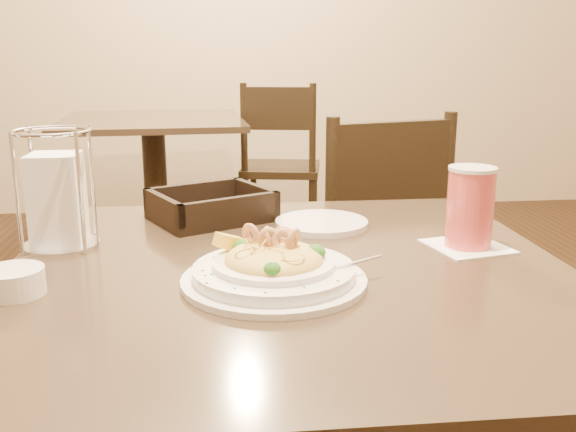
{
  "coord_description": "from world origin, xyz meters",
  "views": [
    {
      "loc": [
        -0.1,
        -0.96,
        1.09
      ],
      "look_at": [
        0.0,
        0.02,
        0.84
      ],
      "focal_mm": 40.0,
      "sensor_mm": 36.0,
      "label": 1
    }
  ],
  "objects": [
    {
      "name": "dining_chair_far",
      "position": [
        0.22,
        2.51,
        0.5
      ],
      "size": [
        0.49,
        0.49,
        0.93
      ],
      "rotation": [
        0.0,
        0.0,
        2.97
      ],
      "color": "black",
      "rests_on": "ground"
    },
    {
      "name": "napkin_caddy",
      "position": [
        -0.39,
        0.15,
        0.85
      ],
      "size": [
        0.13,
        0.13,
        0.21
      ],
      "rotation": [
        0.0,
        0.0,
        0.02
      ],
      "color": "silver",
      "rests_on": "main_table"
    },
    {
      "name": "side_plate",
      "position": [
        0.09,
        0.24,
        0.76
      ],
      "size": [
        0.23,
        0.23,
        0.01
      ],
      "primitive_type": "cylinder",
      "rotation": [
        0.0,
        0.0,
        0.32
      ],
      "color": "white",
      "rests_on": "main_table"
    },
    {
      "name": "pasta_bowl",
      "position": [
        -0.03,
        -0.07,
        0.78
      ],
      "size": [
        0.3,
        0.28,
        0.09
      ],
      "rotation": [
        0.0,
        0.0,
        0.26
      ],
      "color": "white",
      "rests_on": "main_table"
    },
    {
      "name": "main_table",
      "position": [
        0.0,
        0.0,
        0.52
      ],
      "size": [
        0.9,
        0.9,
        0.76
      ],
      "color": "black",
      "rests_on": "ground"
    },
    {
      "name": "dining_chair_near",
      "position": [
        0.32,
        0.84,
        0.5
      ],
      "size": [
        0.52,
        0.52,
        0.93
      ],
      "rotation": [
        0.0,
        0.0,
        3.42
      ],
      "color": "black",
      "rests_on": "ground"
    },
    {
      "name": "bread_basket",
      "position": [
        -0.13,
        0.32,
        0.78
      ],
      "size": [
        0.28,
        0.26,
        0.06
      ],
      "rotation": [
        0.0,
        0.0,
        0.47
      ],
      "color": "black",
      "rests_on": "main_table"
    },
    {
      "name": "butter_ramekin",
      "position": [
        -0.4,
        -0.07,
        0.78
      ],
      "size": [
        0.11,
        0.11,
        0.04
      ],
      "primitive_type": "cylinder",
      "rotation": [
        0.0,
        0.0,
        -0.36
      ],
      "color": "white",
      "rests_on": "main_table"
    },
    {
      "name": "drink_glass",
      "position": [
        0.32,
        0.08,
        0.83
      ],
      "size": [
        0.15,
        0.15,
        0.14
      ],
      "rotation": [
        0.0,
        0.0,
        0.23
      ],
      "color": "white",
      "rests_on": "main_table"
    },
    {
      "name": "background_table",
      "position": [
        -0.45,
        2.36,
        0.52
      ],
      "size": [
        0.96,
        0.96,
        0.76
      ],
      "rotation": [
        0.0,
        0.0,
        0.06
      ],
      "color": "black",
      "rests_on": "ground"
    }
  ]
}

